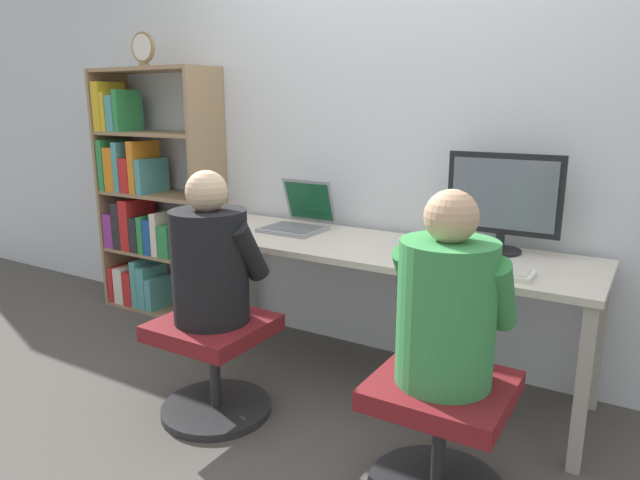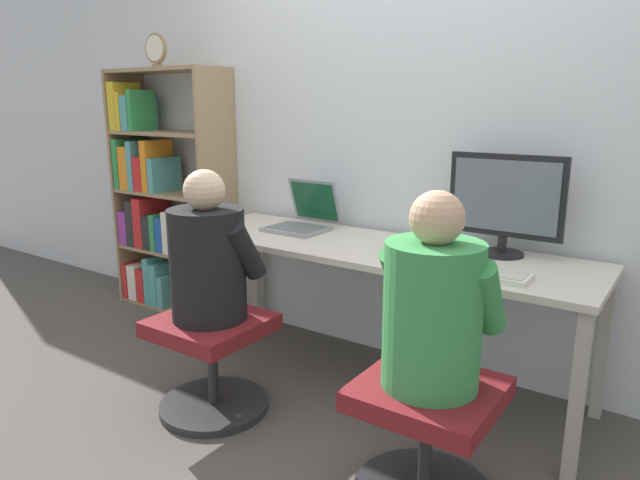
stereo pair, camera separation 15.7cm
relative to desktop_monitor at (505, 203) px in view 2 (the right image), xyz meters
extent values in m
plane|color=#4C4742|center=(-0.56, -0.49, -0.94)|extent=(14.00, 14.00, 0.00)
cube|color=silver|center=(-0.56, 0.20, 0.36)|extent=(10.00, 0.05, 2.60)
cube|color=beige|center=(-0.56, -0.18, -0.25)|extent=(2.09, 0.63, 0.03)
cube|color=#ADA497|center=(-1.56, -0.45, -0.61)|extent=(0.05, 0.05, 0.68)
cube|color=#ADA497|center=(0.45, -0.45, -0.61)|extent=(0.05, 0.05, 0.68)
cube|color=#ADA497|center=(-1.56, 0.10, -0.61)|extent=(0.05, 0.05, 0.68)
cube|color=#ADA497|center=(0.45, 0.10, -0.61)|extent=(0.05, 0.05, 0.68)
cylinder|color=black|center=(0.00, 0.00, -0.23)|extent=(0.20, 0.20, 0.01)
cylinder|color=black|center=(0.00, 0.00, -0.19)|extent=(0.04, 0.04, 0.07)
cube|color=black|center=(0.00, 0.00, 0.03)|extent=(0.51, 0.02, 0.37)
cube|color=slate|center=(0.00, -0.01, 0.03)|extent=(0.46, 0.01, 0.32)
cube|color=gray|center=(-1.07, -0.13, -0.23)|extent=(0.31, 0.26, 0.02)
cube|color=slate|center=(-1.07, -0.13, -0.22)|extent=(0.27, 0.20, 0.00)
cube|color=gray|center=(-1.07, 0.04, -0.10)|extent=(0.31, 0.09, 0.25)
cube|color=#144C2D|center=(-1.07, 0.04, -0.10)|extent=(0.27, 0.07, 0.21)
cube|color=silver|center=(0.00, -0.36, -0.23)|extent=(0.44, 0.15, 0.02)
cube|color=#BAB8AD|center=(0.00, -0.36, -0.21)|extent=(0.41, 0.12, 0.00)
ellipsoid|color=silver|center=(-0.30, -0.35, -0.22)|extent=(0.07, 0.11, 0.03)
cylinder|color=#262628|center=(0.04, -0.86, -0.74)|extent=(0.05, 0.05, 0.34)
cube|color=maroon|center=(0.04, -0.86, -0.53)|extent=(0.46, 0.45, 0.07)
cylinder|color=#262628|center=(-1.01, -0.84, -0.93)|extent=(0.50, 0.50, 0.04)
cylinder|color=#262628|center=(-1.01, -0.84, -0.74)|extent=(0.05, 0.05, 0.34)
cube|color=maroon|center=(-1.01, -0.84, -0.53)|extent=(0.46, 0.45, 0.07)
cylinder|color=#388C47|center=(0.04, -0.86, -0.25)|extent=(0.33, 0.33, 0.50)
sphere|color=tan|center=(0.04, -0.86, 0.08)|extent=(0.18, 0.18, 0.18)
cylinder|color=#388C47|center=(-0.11, -0.79, -0.18)|extent=(0.09, 0.22, 0.28)
cylinder|color=#388C47|center=(0.20, -0.79, -0.18)|extent=(0.09, 0.22, 0.28)
cylinder|color=black|center=(-1.01, -0.84, -0.25)|extent=(0.33, 0.33, 0.49)
sphere|color=beige|center=(-1.01, -0.84, 0.08)|extent=(0.18, 0.18, 0.18)
cylinder|color=black|center=(-1.17, -0.77, -0.18)|extent=(0.09, 0.22, 0.28)
cylinder|color=black|center=(-0.86, -0.77, -0.18)|extent=(0.09, 0.22, 0.28)
cube|color=#997A56|center=(-2.63, 0.01, -0.15)|extent=(0.02, 0.32, 1.59)
cube|color=#997A56|center=(-1.78, 0.01, -0.15)|extent=(0.02, 0.32, 1.59)
cube|color=#997A56|center=(-2.20, 0.01, -0.93)|extent=(0.83, 0.31, 0.02)
cube|color=#997A56|center=(-2.20, 0.01, -0.54)|extent=(0.83, 0.31, 0.02)
cube|color=#997A56|center=(-2.20, 0.01, -0.15)|extent=(0.83, 0.31, 0.02)
cube|color=#997A56|center=(-2.20, 0.01, 0.24)|extent=(0.83, 0.31, 0.02)
cube|color=#997A56|center=(-2.20, 0.01, 0.64)|extent=(0.83, 0.31, 0.02)
cube|color=red|center=(-2.58, -0.03, -0.80)|extent=(0.05, 0.23, 0.25)
cube|color=silver|center=(-2.51, -0.03, -0.80)|extent=(0.09, 0.23, 0.25)
cube|color=red|center=(-2.42, -0.01, -0.80)|extent=(0.07, 0.27, 0.23)
cube|color=teal|center=(-2.35, -0.05, -0.76)|extent=(0.05, 0.19, 0.32)
cube|color=teal|center=(-2.28, -0.04, -0.78)|extent=(0.07, 0.22, 0.29)
cube|color=teal|center=(-2.22, -0.05, -0.81)|extent=(0.05, 0.20, 0.22)
cube|color=#8C338C|center=(-2.56, -0.02, -0.41)|extent=(0.09, 0.26, 0.23)
cube|color=#262628|center=(-2.48, -0.01, -0.37)|extent=(0.07, 0.27, 0.32)
cube|color=red|center=(-2.40, -0.02, -0.36)|extent=(0.08, 0.25, 0.34)
cube|color=#262628|center=(-2.32, -0.05, -0.41)|extent=(0.07, 0.19, 0.23)
cube|color=#2D8C47|center=(-2.25, -0.02, -0.41)|extent=(0.05, 0.26, 0.24)
cube|color=#1E4C9E|center=(-2.19, -0.01, -0.41)|extent=(0.06, 0.27, 0.23)
cube|color=silver|center=(-2.13, -0.03, -0.39)|extent=(0.05, 0.23, 0.28)
cube|color=#2D8C47|center=(-2.05, -0.05, -0.42)|extent=(0.09, 0.20, 0.21)
cube|color=#2D8C47|center=(-2.58, -0.03, 0.03)|extent=(0.05, 0.24, 0.33)
cube|color=orange|center=(-2.50, -0.04, 0.01)|extent=(0.09, 0.22, 0.29)
cube|color=teal|center=(-2.43, -0.01, 0.03)|extent=(0.05, 0.27, 0.32)
cube|color=red|center=(-2.36, -0.02, -0.02)|extent=(0.08, 0.26, 0.22)
cube|color=orange|center=(-2.29, -0.03, 0.03)|extent=(0.06, 0.23, 0.33)
cube|color=teal|center=(-2.23, -0.02, -0.02)|extent=(0.05, 0.25, 0.22)
cube|color=gold|center=(-2.57, -0.04, 0.41)|extent=(0.07, 0.22, 0.31)
cube|color=gold|center=(-2.51, -0.02, 0.38)|extent=(0.04, 0.26, 0.25)
cube|color=teal|center=(-2.45, -0.02, 0.37)|extent=(0.07, 0.26, 0.23)
cube|color=#2D8C47|center=(-2.39, -0.05, 0.39)|extent=(0.04, 0.20, 0.26)
cube|color=olive|center=(-2.15, -0.09, 0.66)|extent=(0.06, 0.03, 0.02)
cylinder|color=olive|center=(-2.15, -0.09, 0.76)|extent=(0.18, 0.02, 0.18)
cylinder|color=silver|center=(-2.15, -0.10, 0.76)|extent=(0.15, 0.00, 0.15)
camera|label=1|loc=(0.61, -2.61, 0.43)|focal=32.00mm
camera|label=2|loc=(0.74, -2.52, 0.43)|focal=32.00mm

